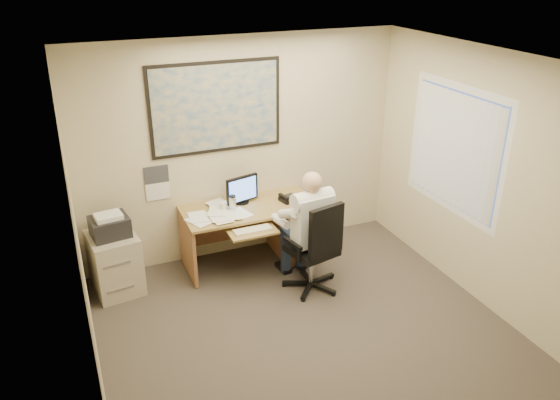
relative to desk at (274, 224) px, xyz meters
name	(u,v)px	position (x,y,z in m)	size (l,w,h in m)	color
room_shell	(327,228)	(-0.27, -1.90, 0.91)	(4.00, 4.50, 2.70)	#3C352F
desk	(274,224)	(0.00, 0.00, 0.00)	(1.60, 0.97, 1.09)	#9E7F43
world_map	(216,108)	(-0.57, 0.33, 1.46)	(1.56, 0.03, 1.06)	#1E4C93
wall_calendar	(157,183)	(-1.32, 0.34, 0.64)	(0.28, 0.01, 0.42)	white
window_blinds	(454,149)	(1.70, -1.10, 1.11)	(0.06, 1.40, 1.30)	silver
filing_cabinet	(114,258)	(-1.94, -0.02, -0.03)	(0.57, 0.66, 0.96)	#B1A38E
office_chair	(312,265)	(0.11, -0.87, -0.12)	(0.78, 0.78, 1.11)	black
person	(311,231)	(0.12, -0.79, 0.26)	(0.59, 0.84, 1.41)	white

